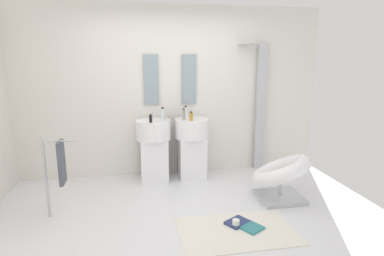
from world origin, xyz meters
name	(u,v)px	position (x,y,z in m)	size (l,w,h in m)	color
ground_plane	(188,221)	(0.00, 0.00, -0.02)	(4.80, 3.60, 0.04)	silver
rear_partition	(170,92)	(0.00, 1.65, 1.30)	(4.80, 0.10, 2.60)	silver
pedestal_sink_left	(154,147)	(-0.29, 1.33, 0.51)	(0.51, 0.51, 1.02)	white
pedestal_sink_right	(192,145)	(0.29, 1.33, 0.51)	(0.51, 0.51, 1.02)	white
vanity_mirror_left	(151,80)	(-0.29, 1.58, 1.49)	(0.22, 0.03, 0.75)	#8C9EA8
vanity_mirror_right	(189,79)	(0.29, 1.58, 1.49)	(0.22, 0.03, 0.75)	#8C9EA8
shower_column	(260,105)	(1.44, 1.53, 1.08)	(0.49, 0.24, 2.05)	#B7BABF
lounge_chair	(281,174)	(1.27, 0.32, 0.35)	(1.10, 1.10, 0.65)	#B7BABF
towel_rack	(59,164)	(-1.41, 0.36, 0.63)	(0.37, 0.22, 0.95)	#B7BABF
area_rug	(237,231)	(0.48, -0.34, 0.01)	(1.25, 0.77, 0.01)	white
magazine_navy	(237,222)	(0.52, -0.20, 0.02)	(0.25, 0.18, 0.03)	navy
magazine_teal	(252,228)	(0.64, -0.33, 0.02)	(0.21, 0.20, 0.02)	teal
coffee_mug	(236,223)	(0.49, -0.27, 0.05)	(0.08, 0.08, 0.08)	white
soap_bottle_clear	(163,115)	(-0.16, 1.26, 1.01)	(0.05, 0.05, 0.20)	silver
soap_bottle_grey	(184,114)	(0.16, 1.30, 1.00)	(0.05, 0.05, 0.17)	#99999E
soap_bottle_green	(163,114)	(-0.14, 1.36, 1.01)	(0.04, 0.04, 0.19)	#59996B
soap_bottle_amber	(191,117)	(0.26, 1.20, 0.98)	(0.05, 0.05, 0.14)	#C68C38
soap_bottle_black	(151,119)	(-0.33, 1.18, 0.97)	(0.04, 0.04, 0.12)	black
soap_bottle_white	(186,112)	(0.23, 1.50, 1.00)	(0.06, 0.06, 0.18)	white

